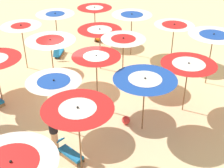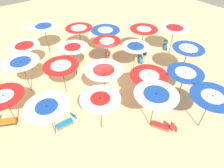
% 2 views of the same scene
% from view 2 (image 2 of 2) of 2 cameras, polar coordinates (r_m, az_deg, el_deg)
% --- Properties ---
extents(ground, '(42.12, 42.12, 0.04)m').
position_cam_2_polar(ground, '(13.48, -2.29, 0.16)').
color(ground, beige).
extents(beach_umbrella_0, '(2.05, 2.05, 2.26)m').
position_cam_2_polar(beach_umbrella_0, '(10.96, -29.70, -3.77)').
color(beach_umbrella_0, brown).
rests_on(beach_umbrella_0, ground).
extents(beach_umbrella_1, '(2.15, 2.15, 2.30)m').
position_cam_2_polar(beach_umbrella_1, '(9.49, -18.92, -7.01)').
color(beach_umbrella_1, brown).
rests_on(beach_umbrella_1, ground).
extents(beach_umbrella_2, '(2.01, 2.01, 2.39)m').
position_cam_2_polar(beach_umbrella_2, '(9.23, -3.49, -4.95)').
color(beach_umbrella_2, brown).
rests_on(beach_umbrella_2, ground).
extents(beach_umbrella_3, '(2.21, 2.21, 2.50)m').
position_cam_2_polar(beach_umbrella_3, '(9.56, 13.03, -3.82)').
color(beach_umbrella_3, brown).
rests_on(beach_umbrella_3, ground).
extents(beach_umbrella_4, '(2.18, 2.18, 2.41)m').
position_cam_2_polar(beach_umbrella_4, '(10.50, 27.80, -3.94)').
color(beach_umbrella_4, brown).
rests_on(beach_umbrella_4, ground).
extents(beach_umbrella_5, '(2.20, 2.20, 2.43)m').
position_cam_2_polar(beach_umbrella_5, '(12.77, -25.59, 5.43)').
color(beach_umbrella_5, brown).
rests_on(beach_umbrella_5, ground).
extents(beach_umbrella_6, '(2.20, 2.20, 2.22)m').
position_cam_2_polar(beach_umbrella_6, '(11.97, -15.00, 4.80)').
color(beach_umbrella_6, brown).
rests_on(beach_umbrella_6, ground).
extents(beach_umbrella_7, '(2.26, 2.26, 2.32)m').
position_cam_2_polar(beach_umbrella_7, '(11.09, -2.48, 3.49)').
color(beach_umbrella_7, brown).
rests_on(beach_umbrella_7, ground).
extents(beach_umbrella_8, '(2.22, 2.22, 2.20)m').
position_cam_2_polar(beach_umbrella_8, '(11.05, 11.00, 1.80)').
color(beach_umbrella_8, brown).
rests_on(beach_umbrella_8, ground).
extents(beach_umbrella_9, '(2.11, 2.11, 2.25)m').
position_cam_2_polar(beach_umbrella_9, '(11.78, 21.03, 2.48)').
color(beach_umbrella_9, brown).
rests_on(beach_umbrella_9, ground).
extents(beach_umbrella_10, '(2.07, 2.07, 2.23)m').
position_cam_2_polar(beach_umbrella_10, '(14.87, -24.73, 9.98)').
color(beach_umbrella_10, brown).
rests_on(beach_umbrella_10, ground).
extents(beach_umbrella_11, '(2.02, 2.02, 2.40)m').
position_cam_2_polar(beach_umbrella_11, '(13.31, -11.70, 10.30)').
color(beach_umbrella_11, brown).
rests_on(beach_umbrella_11, ground).
extents(beach_umbrella_12, '(1.92, 1.92, 2.53)m').
position_cam_2_polar(beach_umbrella_12, '(13.50, -1.48, 12.12)').
color(beach_umbrella_12, brown).
rests_on(beach_umbrella_12, ground).
extents(beach_umbrella_13, '(2.00, 2.00, 2.22)m').
position_cam_2_polar(beach_umbrella_13, '(13.58, 7.07, 10.73)').
color(beach_umbrella_13, brown).
rests_on(beach_umbrella_13, ground).
extents(beach_umbrella_14, '(2.13, 2.13, 2.39)m').
position_cam_2_polar(beach_umbrella_14, '(13.89, 21.82, 9.24)').
color(beach_umbrella_14, brown).
rests_on(beach_umbrella_14, ground).
extents(beach_umbrella_15, '(2.27, 2.27, 2.56)m').
position_cam_2_polar(beach_umbrella_15, '(16.51, -19.82, 15.58)').
color(beach_umbrella_15, brown).
rests_on(beach_umbrella_15, ground).
extents(beach_umbrella_16, '(2.19, 2.19, 2.24)m').
position_cam_2_polar(beach_umbrella_16, '(16.27, -9.88, 15.72)').
color(beach_umbrella_16, brown).
rests_on(beach_umbrella_16, ground).
extents(beach_umbrella_17, '(2.30, 2.30, 2.29)m').
position_cam_2_polar(beach_umbrella_17, '(15.58, -1.99, 15.34)').
color(beach_umbrella_17, brown).
rests_on(beach_umbrella_17, ground).
extents(beach_umbrella_18, '(2.17, 2.17, 2.48)m').
position_cam_2_polar(beach_umbrella_18, '(15.47, 9.52, 15.51)').
color(beach_umbrella_18, brown).
rests_on(beach_umbrella_18, ground).
extents(beach_umbrella_19, '(2.27, 2.27, 2.42)m').
position_cam_2_polar(beach_umbrella_19, '(16.43, 18.21, 15.26)').
color(beach_umbrella_19, brown).
rests_on(beach_umbrella_19, ground).
extents(lounger_0, '(1.38, 0.94, 0.62)m').
position_cam_2_polar(lounger_0, '(12.45, -29.51, -9.71)').
color(lounger_0, '#333338').
rests_on(lounger_0, ground).
extents(lounger_1, '(1.06, 1.26, 0.53)m').
position_cam_2_polar(lounger_1, '(15.84, 8.69, 7.67)').
color(lounger_1, olive).
rests_on(lounger_1, ground).
extents(lounger_2, '(1.23, 0.38, 0.64)m').
position_cam_2_polar(lounger_2, '(11.14, -13.73, -11.23)').
color(lounger_2, olive).
rests_on(lounger_2, ground).
extents(lounger_3, '(0.93, 1.32, 0.63)m').
position_cam_2_polar(lounger_3, '(11.06, 15.13, -12.11)').
color(lounger_3, olive).
rests_on(lounger_3, ground).
extents(lounger_4, '(1.15, 1.11, 0.61)m').
position_cam_2_polar(lounger_4, '(18.06, 15.78, 11.10)').
color(lounger_4, olive).
rests_on(lounger_4, ground).
extents(lounger_5, '(1.11, 0.98, 0.57)m').
position_cam_2_polar(lounger_5, '(12.39, 12.45, -4.18)').
color(lounger_5, olive).
rests_on(lounger_5, ground).
extents(beachgoer_0, '(0.30, 0.30, 1.90)m').
position_cam_2_polar(beachgoer_0, '(14.99, 9.83, 9.12)').
color(beachgoer_0, '#D8A87F').
rests_on(beachgoer_0, ground).
extents(beach_ball, '(0.33, 0.33, 0.33)m').
position_cam_2_polar(beach_ball, '(15.91, -1.30, 8.21)').
color(beach_ball, red).
rests_on(beach_ball, ground).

